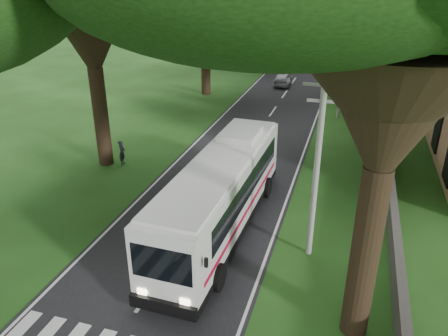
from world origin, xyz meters
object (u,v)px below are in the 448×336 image
object	(u,v)px
pole_near	(317,166)
distant_car_a	(283,78)
distant_car_b	(281,59)
pole_mid	(343,67)
coach_bus	(221,192)
distant_car_c	(327,49)
pedestrian	(122,152)
pole_far	(352,34)

from	to	relation	value
pole_near	distant_car_a	xyz separation A→B (m)	(-6.30, 29.68, -3.44)
pole_near	distant_car_b	size ratio (longest dim) A/B	2.13
pole_mid	coach_bus	world-z (taller)	pole_mid
distant_car_a	distant_car_c	xyz separation A→B (m)	(2.81, 20.74, -0.12)
distant_car_a	pedestrian	distance (m)	24.24
distant_car_b	pedestrian	size ratio (longest dim) A/B	2.42
pole_mid	distant_car_b	size ratio (longest dim) A/B	2.13
pole_mid	distant_car_a	distance (m)	12.05
pole_far	pedestrian	bearing A→B (deg)	-110.23
distant_car_a	distant_car_c	size ratio (longest dim) A/B	1.02
pole_far	distant_car_c	bearing A→B (deg)	108.49
pole_mid	pedestrian	bearing A→B (deg)	-132.11
pole_near	distant_car_a	size ratio (longest dim) A/B	1.92
coach_bus	distant_car_a	distance (m)	29.00
coach_bus	pole_near	bearing A→B (deg)	-8.82
pole_near	pole_mid	size ratio (longest dim) A/B	1.00
pole_far	coach_bus	size ratio (longest dim) A/B	0.65
distant_car_a	pole_mid	bearing A→B (deg)	122.17
distant_car_b	distant_car_c	bearing A→B (deg)	71.86
pole_far	distant_car_a	bearing A→B (deg)	-121.41
pole_far	coach_bus	distance (m)	39.51
distant_car_b	pedestrian	world-z (taller)	pedestrian
pole_far	distant_car_c	xyz separation A→B (m)	(-3.49, 10.43, -3.56)
pole_far	distant_car_b	size ratio (longest dim) A/B	2.13
distant_car_b	pedestrian	xyz separation A→B (m)	(-3.95, -34.50, 0.13)
coach_bus	distant_car_c	distance (m)	49.67
distant_car_c	pole_near	bearing A→B (deg)	92.87
distant_car_a	pole_far	bearing A→B (deg)	-122.29
distant_car_b	distant_car_c	xyz separation A→B (m)	(5.01, 9.70, -0.02)
pole_near	distant_car_b	bearing A→B (deg)	101.79
pole_mid	pole_far	xyz separation A→B (m)	(0.00, 20.00, 0.00)
pole_near	distant_car_b	world-z (taller)	pole_near
pole_mid	pole_far	size ratio (longest dim) A/B	1.00
pole_near	distant_car_b	xyz separation A→B (m)	(-8.50, 40.73, -3.53)
coach_bus	distant_car_c	xyz separation A→B (m)	(0.74, 49.65, -1.32)
pedestrian	pole_mid	bearing A→B (deg)	-54.07
pole_near	distant_car_c	world-z (taller)	pole_near
pole_mid	distant_car_a	world-z (taller)	pole_mid
pole_far	distant_car_a	size ratio (longest dim) A/B	1.92
pole_near	pole_mid	world-z (taller)	same
pole_mid	pole_far	world-z (taller)	same
pedestrian	distant_car_b	bearing A→B (deg)	-18.49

